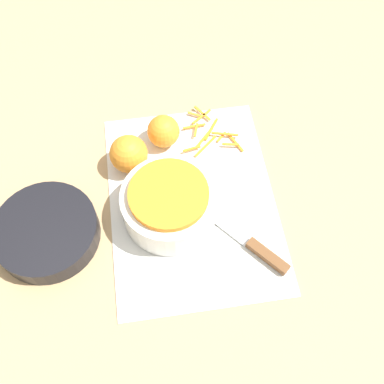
% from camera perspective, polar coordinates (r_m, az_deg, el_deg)
% --- Properties ---
extents(ground_plane, '(4.00, 4.00, 0.00)m').
position_cam_1_polar(ground_plane, '(0.94, 0.00, -1.09)').
color(ground_plane, tan).
extents(cutting_board, '(0.47, 0.34, 0.01)m').
position_cam_1_polar(cutting_board, '(0.94, 0.00, -1.00)').
color(cutting_board, silver).
rests_on(cutting_board, ground_plane).
extents(bowl_speckled, '(0.19, 0.19, 0.09)m').
position_cam_1_polar(bowl_speckled, '(0.89, -2.90, -1.45)').
color(bowl_speckled, silver).
rests_on(bowl_speckled, cutting_board).
extents(bowl_dark, '(0.20, 0.20, 0.05)m').
position_cam_1_polar(bowl_dark, '(0.93, -17.95, -4.82)').
color(bowl_dark, black).
rests_on(bowl_dark, ground_plane).
extents(knife, '(0.20, 0.17, 0.02)m').
position_cam_1_polar(knife, '(0.89, 7.98, -6.88)').
color(knife, brown).
rests_on(knife, cutting_board).
extents(orange_left, '(0.07, 0.07, 0.07)m').
position_cam_1_polar(orange_left, '(0.99, -3.64, 7.72)').
color(orange_left, orange).
rests_on(orange_left, cutting_board).
extents(orange_right, '(0.08, 0.08, 0.08)m').
position_cam_1_polar(orange_right, '(0.96, -8.04, 4.82)').
color(orange_right, orange).
rests_on(orange_right, cutting_board).
extents(peel_pile, '(0.14, 0.14, 0.01)m').
position_cam_1_polar(peel_pile, '(1.03, 2.18, 7.57)').
color(peel_pile, orange).
rests_on(peel_pile, cutting_board).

